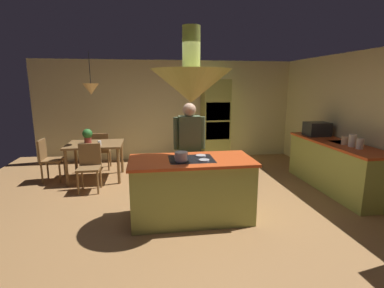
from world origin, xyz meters
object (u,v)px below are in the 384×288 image
(canister_tea, at_px, (345,140))
(oven_tower, at_px, (215,121))
(dining_table, at_px, (95,148))
(potted_plant_on_table, at_px, (87,135))
(chair_at_corner, at_px, (48,157))
(person_at_island, at_px, (189,146))
(cup_on_table, at_px, (99,143))
(canister_flour, at_px, (360,144))
(cooking_pot_on_cooktop, at_px, (181,156))
(kitchen_island, at_px, (191,189))
(microwave_on_counter, at_px, (317,129))
(canister_sugar, at_px, (353,141))
(chair_facing_island, at_px, (89,164))
(chair_by_back_wall, at_px, (101,149))

(canister_tea, bearing_deg, oven_tower, 123.26)
(dining_table, distance_m, potted_plant_on_table, 0.30)
(chair_at_corner, bearing_deg, person_at_island, -117.29)
(person_at_island, height_order, potted_plant_on_table, person_at_island)
(cup_on_table, relative_size, canister_flour, 0.52)
(potted_plant_on_table, bearing_deg, canister_flour, -22.16)
(dining_table, bearing_deg, canister_flour, -22.38)
(dining_table, distance_m, cooking_pot_on_cooktop, 2.73)
(chair_at_corner, height_order, cooking_pot_on_cooktop, cooking_pot_on_cooktop)
(kitchen_island, bearing_deg, person_at_island, 84.17)
(dining_table, xyz_separation_m, microwave_on_counter, (4.54, -0.62, 0.39))
(dining_table, relative_size, canister_sugar, 5.24)
(cup_on_table, xyz_separation_m, microwave_on_counter, (4.41, -0.40, 0.24))
(kitchen_island, relative_size, cooking_pot_on_cooktop, 9.87)
(oven_tower, bearing_deg, cooking_pot_on_cooktop, -110.48)
(chair_facing_island, bearing_deg, canister_tea, -10.60)
(oven_tower, distance_m, chair_at_corner, 3.94)
(person_at_island, distance_m, chair_facing_island, 1.97)
(kitchen_island, xyz_separation_m, cup_on_table, (-1.57, 1.88, 0.35))
(chair_facing_island, distance_m, chair_by_back_wall, 1.32)
(canister_tea, relative_size, cooking_pot_on_cooktop, 0.81)
(kitchen_island, relative_size, chair_by_back_wall, 2.04)
(chair_by_back_wall, height_order, canister_sugar, canister_sugar)
(canister_flour, bearing_deg, canister_tea, 90.00)
(chair_at_corner, relative_size, canister_flour, 4.98)
(person_at_island, height_order, chair_at_corner, person_at_island)
(potted_plant_on_table, height_order, cup_on_table, potted_plant_on_table)
(dining_table, relative_size, potted_plant_on_table, 3.69)
(kitchen_island, distance_m, person_at_island, 0.86)
(oven_tower, xyz_separation_m, potted_plant_on_table, (-2.94, -1.11, -0.11))
(chair_facing_island, xyz_separation_m, canister_flour, (4.54, -1.21, 0.49))
(canister_flour, bearing_deg, chair_by_back_wall, 150.87)
(chair_facing_island, height_order, microwave_on_counter, microwave_on_counter)
(person_at_island, relative_size, potted_plant_on_table, 5.52)
(oven_tower, relative_size, canister_tea, 14.23)
(cup_on_table, distance_m, microwave_on_counter, 4.44)
(cooking_pot_on_cooktop, bearing_deg, cup_on_table, 125.07)
(chair_facing_island, relative_size, chair_by_back_wall, 1.00)
(person_at_island, relative_size, chair_facing_island, 1.90)
(person_at_island, height_order, chair_facing_island, person_at_island)
(chair_at_corner, bearing_deg, dining_table, -90.00)
(kitchen_island, height_order, dining_table, kitchen_island)
(chair_facing_island, bearing_deg, canister_flour, -14.92)
(chair_facing_island, xyz_separation_m, chair_by_back_wall, (0.00, 1.32, 0.00))
(chair_by_back_wall, bearing_deg, canister_tea, 154.45)
(person_at_island, distance_m, cup_on_table, 2.03)
(chair_facing_island, height_order, canister_flour, canister_flour)
(canister_flour, bearing_deg, oven_tower, 120.01)
(chair_facing_island, bearing_deg, cup_on_table, 73.71)
(potted_plant_on_table, bearing_deg, dining_table, -14.46)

